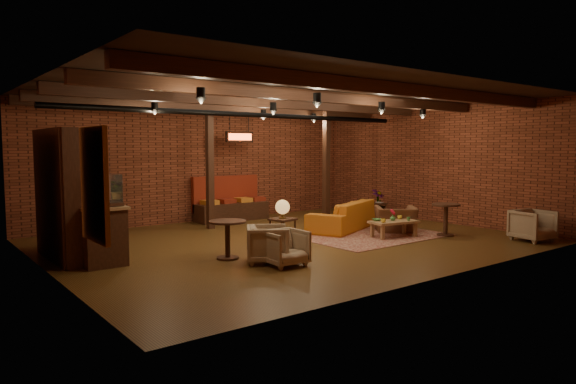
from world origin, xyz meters
TOP-DOWN VIEW (x-y plane):
  - floor at (0.00, 0.00)m, footprint 10.00×10.00m
  - ceiling at (0.00, 0.00)m, footprint 10.00×8.00m
  - wall_back at (0.00, 4.00)m, footprint 10.00×0.02m
  - wall_front at (0.00, -4.00)m, footprint 10.00×0.02m
  - wall_left at (-5.00, 0.00)m, footprint 0.02×8.00m
  - wall_right at (5.00, 0.00)m, footprint 0.02×8.00m
  - ceiling_beams at (0.00, 0.00)m, footprint 9.80×6.40m
  - ceiling_pipe at (0.00, 1.60)m, footprint 9.60×0.12m
  - post_left at (-0.60, 2.60)m, footprint 0.16×0.16m
  - post_right at (2.80, 2.00)m, footprint 0.16×0.16m
  - service_counter at (-4.10, 1.00)m, footprint 0.80×2.50m
  - plant_counter at (-4.00, 1.20)m, footprint 0.35×0.39m
  - shelving_hutch at (-4.50, 1.10)m, footprint 0.52×2.00m
  - chalkboard_menu at (-4.93, -2.30)m, footprint 0.08×0.96m
  - banquette at (0.60, 3.55)m, footprint 2.10×0.70m
  - service_sign at (0.60, 3.10)m, footprint 0.86×0.06m
  - ceiling_spotlights at (0.00, 0.00)m, footprint 6.40×4.40m
  - rug at (1.86, -0.54)m, footprint 3.38×2.60m
  - sofa at (1.99, 0.44)m, footprint 2.64×1.86m
  - coffee_table at (2.12, -1.08)m, footprint 1.20×0.75m
  - side_table_lamp at (-0.46, -0.28)m, footprint 0.55×0.55m
  - round_table_left at (-2.09, -0.75)m, footprint 0.69×0.69m
  - armchair_a at (-1.68, -1.45)m, footprint 0.96×0.97m
  - armchair_b at (-1.57, -1.82)m, footprint 0.70×0.65m
  - armchair_right at (2.74, -0.62)m, footprint 1.13×1.09m
  - side_table_book at (4.12, 1.25)m, footprint 0.47×0.47m
  - round_table_right at (3.23, -1.70)m, footprint 0.64×0.64m
  - armchair_far at (4.19, -3.27)m, footprint 0.85×0.81m
  - plant_tall at (4.40, 1.51)m, footprint 1.67×1.67m

SIDE VIEW (x-z plane):
  - floor at x=0.00m, z-range 0.00..0.00m
  - rug at x=1.86m, z-range 0.00..0.01m
  - coffee_table at x=2.12m, z-range 0.03..0.66m
  - armchair_b at x=-1.57m, z-range 0.00..0.69m
  - sofa at x=1.99m, z-range 0.00..0.72m
  - armchair_a at x=-1.68m, z-range 0.00..0.74m
  - armchair_far at x=4.19m, z-range 0.00..0.76m
  - armchair_right at x=2.74m, z-range 0.00..0.83m
  - side_table_book at x=4.12m, z-range 0.19..0.67m
  - round_table_left at x=-2.09m, z-range 0.13..0.84m
  - banquette at x=0.60m, z-range 0.00..1.00m
  - round_table_right at x=3.23m, z-range 0.13..0.88m
  - side_table_lamp at x=-0.46m, z-range 0.25..1.22m
  - service_counter at x=-4.10m, z-range 0.00..1.60m
  - shelving_hutch at x=-4.50m, z-range 0.00..2.40m
  - plant_counter at x=-4.00m, z-range 1.07..1.37m
  - plant_tall at x=4.40m, z-range 0.00..2.46m
  - wall_back at x=0.00m, z-range 0.00..3.20m
  - wall_front at x=0.00m, z-range 0.00..3.20m
  - wall_left at x=-5.00m, z-range 0.00..3.20m
  - wall_right at x=5.00m, z-range 0.00..3.20m
  - post_left at x=-0.60m, z-range 0.00..3.20m
  - post_right at x=2.80m, z-range 0.00..3.20m
  - chalkboard_menu at x=-4.93m, z-range 0.87..2.33m
  - service_sign at x=0.60m, z-range 2.20..2.50m
  - ceiling_pipe at x=0.00m, z-range 2.79..2.91m
  - ceiling_spotlights at x=0.00m, z-range 2.72..3.00m
  - ceiling_beams at x=0.00m, z-range 2.97..3.19m
  - ceiling at x=0.00m, z-range 3.19..3.21m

